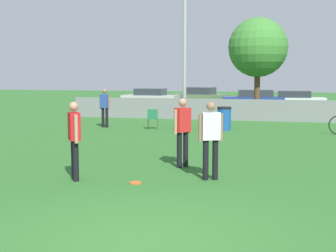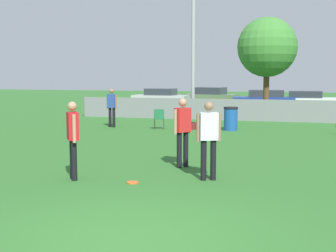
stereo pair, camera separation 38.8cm
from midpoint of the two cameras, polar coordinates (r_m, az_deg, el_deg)
name	(u,v)px [view 2 (the right image)]	position (r m, az deg, el deg)	size (l,w,h in m)	color
ground_plane	(127,241)	(6.76, -3.37, -13.88)	(120.00, 120.00, 0.00)	#2D6628
fence_backline	(257,110)	(24.13, 11.24, 1.90)	(19.30, 0.07, 1.21)	gray
light_pole	(193,18)	(25.55, 3.56, 13.04)	(0.90, 0.36, 9.17)	#9E9EA3
tree_near_pole	(267,48)	(26.28, 12.41, 9.33)	(3.24, 3.24, 5.45)	brown
player_thrower_red	(183,128)	(11.73, 2.74, -0.21)	(0.41, 0.47, 1.74)	black
player_receiver_white	(209,135)	(10.33, 6.04, -1.11)	(0.52, 0.36, 1.74)	black
player_defender_red	(73,135)	(10.51, -10.50, -1.06)	(0.41, 0.47, 1.74)	black
spectator_in_blue	(112,105)	(21.00, -6.34, 2.54)	(0.52, 0.29, 1.72)	black
frisbee_disc	(133,182)	(10.18, -3.22, -6.89)	(0.26, 0.26, 0.03)	#E5591E
folding_chair_sideline	(159,117)	(20.12, -0.54, 1.07)	(0.55, 0.55, 0.87)	#333338
trash_bin	(231,119)	(19.89, 8.21, 0.90)	(0.60, 0.60, 0.99)	#194C99
gear_bag_sideline	(189,126)	(20.17, 3.11, 0.02)	(0.64, 0.35, 0.31)	maroon
parked_car_silver	(161,98)	(34.85, -0.56, 3.48)	(4.08, 1.85, 1.34)	black
parked_car_olive	(210,97)	(35.78, 5.49, 3.55)	(4.34, 2.54, 1.41)	black
parked_car_blue	(266,100)	(32.65, 12.14, 3.15)	(4.61, 2.41, 1.33)	black
parked_car_white	(305,100)	(32.89, 16.68, 3.02)	(4.17, 1.84, 1.27)	black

